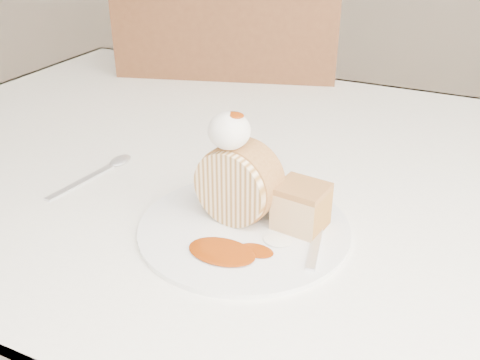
% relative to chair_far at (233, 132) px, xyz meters
% --- Properties ---
extents(table, '(1.40, 0.90, 0.75)m').
position_rel_chair_far_xyz_m(table, '(0.32, -0.46, 0.09)').
color(table, white).
rests_on(table, ground).
extents(chair_far, '(0.59, 0.59, 1.01)m').
position_rel_chair_far_xyz_m(chair_far, '(0.00, 0.00, 0.00)').
color(chair_far, brown).
rests_on(chair_far, ground).
extents(plate, '(0.28, 0.28, 0.01)m').
position_rel_chair_far_xyz_m(plate, '(0.32, -0.64, 0.18)').
color(plate, white).
rests_on(plate, table).
extents(roulade_slice, '(0.10, 0.06, 0.09)m').
position_rel_chair_far_xyz_m(roulade_slice, '(0.31, -0.62, 0.23)').
color(roulade_slice, beige).
rests_on(roulade_slice, plate).
extents(cake_chunk, '(0.06, 0.06, 0.05)m').
position_rel_chair_far_xyz_m(cake_chunk, '(0.39, -0.61, 0.21)').
color(cake_chunk, '#A36E3E').
rests_on(cake_chunk, plate).
extents(whipped_cream, '(0.05, 0.05, 0.04)m').
position_rel_chair_far_xyz_m(whipped_cream, '(0.30, -0.63, 0.30)').
color(whipped_cream, white).
rests_on(whipped_cream, roulade_slice).
extents(caramel_drizzle, '(0.02, 0.02, 0.01)m').
position_rel_chair_far_xyz_m(caramel_drizzle, '(0.31, -0.63, 0.32)').
color(caramel_drizzle, '#822D05').
rests_on(caramel_drizzle, whipped_cream).
extents(caramel_pool, '(0.08, 0.06, 0.00)m').
position_rel_chair_far_xyz_m(caramel_pool, '(0.33, -0.70, 0.18)').
color(caramel_pool, '#822D05').
rests_on(caramel_pool, plate).
extents(fork, '(0.05, 0.15, 0.00)m').
position_rel_chair_far_xyz_m(fork, '(0.41, -0.63, 0.18)').
color(fork, silver).
rests_on(fork, plate).
extents(spoon, '(0.04, 0.15, 0.00)m').
position_rel_chair_far_xyz_m(spoon, '(0.07, -0.63, 0.18)').
color(spoon, silver).
rests_on(spoon, table).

